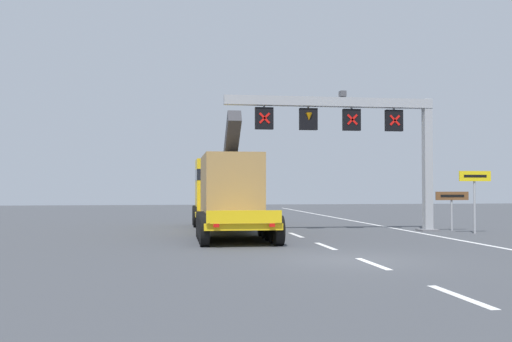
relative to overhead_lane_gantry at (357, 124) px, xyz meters
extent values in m
plane|color=#424449|center=(-3.61, -10.81, -5.15)|extent=(112.00, 112.00, 0.00)
cube|color=silver|center=(-3.36, -16.81, -5.15)|extent=(0.20, 2.60, 0.01)
cube|color=silver|center=(-3.36, -11.75, -5.15)|extent=(0.20, 2.60, 0.01)
cube|color=silver|center=(-3.36, -6.69, -5.15)|extent=(0.20, 2.60, 0.01)
cube|color=silver|center=(-3.36, -1.63, -5.15)|extent=(0.20, 2.60, 0.01)
cube|color=silver|center=(-3.36, 3.43, -5.15)|extent=(0.20, 2.60, 0.01)
cube|color=silver|center=(-3.36, 8.48, -5.15)|extent=(0.20, 2.60, 0.01)
cube|color=silver|center=(-3.36, 13.54, -5.15)|extent=(0.20, 2.60, 0.01)
cube|color=silver|center=(-3.36, 18.60, -5.15)|extent=(0.20, 2.60, 0.01)
cube|color=silver|center=(-3.36, 23.66, -5.15)|extent=(0.20, 2.60, 0.01)
cube|color=silver|center=(2.59, 1.19, -5.15)|extent=(0.20, 63.00, 0.01)
cube|color=#9EA0A5|center=(3.55, 0.00, -1.93)|extent=(0.40, 0.40, 6.46)
cube|color=slate|center=(3.55, 0.00, -5.11)|extent=(0.90, 0.90, 0.08)
cube|color=#9EA0A5|center=(-1.34, 0.00, 1.05)|extent=(10.19, 0.44, 0.44)
cube|color=#4C4C51|center=(-0.72, 0.00, 1.45)|extent=(0.28, 0.40, 0.28)
cube|color=black|center=(1.86, 0.00, 0.21)|extent=(0.86, 0.24, 1.04)
cube|color=#9EA0A5|center=(1.86, 0.00, 0.78)|extent=(0.08, 0.08, 0.16)
cube|color=red|center=(1.86, -0.13, 0.21)|extent=(0.53, 0.02, 0.53)
cube|color=red|center=(1.86, -0.13, 0.21)|extent=(0.53, 0.02, 0.53)
cube|color=black|center=(-0.27, 0.00, 0.21)|extent=(0.86, 0.24, 1.04)
cube|color=#9EA0A5|center=(-0.27, 0.00, 0.78)|extent=(0.08, 0.08, 0.16)
cube|color=red|center=(-0.27, -0.13, 0.21)|extent=(0.53, 0.02, 0.53)
cube|color=red|center=(-0.27, -0.13, 0.21)|extent=(0.53, 0.02, 0.53)
cube|color=black|center=(-2.40, 0.00, 0.21)|extent=(0.86, 0.24, 1.04)
cube|color=#9EA0A5|center=(-2.40, 0.00, 0.78)|extent=(0.08, 0.08, 0.16)
cone|color=orange|center=(-2.40, -0.13, 0.32)|extent=(0.31, 0.31, 0.36)
cube|color=black|center=(-4.53, 0.00, 0.21)|extent=(0.86, 0.24, 1.04)
cube|color=#9EA0A5|center=(-4.53, 0.00, 0.78)|extent=(0.08, 0.08, 0.16)
cube|color=red|center=(-4.53, -0.13, 0.21)|extent=(0.53, 0.02, 0.53)
cube|color=red|center=(-4.53, -0.13, 0.21)|extent=(0.53, 0.02, 0.53)
cube|color=yellow|center=(-6.28, -1.68, -4.42)|extent=(2.95, 10.44, 0.24)
cube|color=yellow|center=(-6.35, -6.96, -4.05)|extent=(2.66, 0.12, 0.44)
cylinder|color=black|center=(-7.69, -6.16, -4.60)|extent=(0.34, 1.10, 1.10)
cylinder|color=black|center=(-4.99, -6.20, -4.60)|extent=(0.34, 1.10, 1.10)
cylinder|color=black|center=(-7.68, -5.11, -4.60)|extent=(0.34, 1.10, 1.10)
cylinder|color=black|center=(-4.98, -5.15, -4.60)|extent=(0.34, 1.10, 1.10)
cylinder|color=black|center=(-7.66, -4.06, -4.60)|extent=(0.34, 1.10, 1.10)
cylinder|color=black|center=(-4.96, -4.10, -4.60)|extent=(0.34, 1.10, 1.10)
cylinder|color=black|center=(-7.65, -3.01, -4.60)|extent=(0.34, 1.10, 1.10)
cylinder|color=black|center=(-4.95, -3.05, -4.60)|extent=(0.34, 1.10, 1.10)
cylinder|color=black|center=(-7.63, -1.96, -4.60)|extent=(0.34, 1.10, 1.10)
cylinder|color=black|center=(-4.93, -2.00, -4.60)|extent=(0.34, 1.10, 1.10)
cube|color=gold|center=(-6.17, 5.42, -3.05)|extent=(2.62, 3.24, 3.10)
cube|color=black|center=(-6.17, 5.42, -2.36)|extent=(2.65, 3.26, 0.60)
cylinder|color=black|center=(-7.45, 6.32, -4.60)|extent=(0.36, 1.10, 1.10)
cylinder|color=black|center=(-4.87, 6.28, -4.60)|extent=(0.36, 1.10, 1.10)
cylinder|color=black|center=(-7.48, 4.32, -4.60)|extent=(0.36, 1.10, 1.10)
cylinder|color=black|center=(-4.90, 4.28, -4.60)|extent=(0.36, 1.10, 1.10)
cube|color=#9E7A47|center=(-6.27, -1.28, -2.95)|extent=(2.46, 5.75, 2.70)
cube|color=#2D2D33|center=(-6.28, -2.14, -1.00)|extent=(0.60, 2.95, 2.29)
cube|color=red|center=(-7.33, -6.98, -4.35)|extent=(0.20, 0.06, 0.12)
cube|color=red|center=(-5.37, -7.01, -4.35)|extent=(0.20, 0.06, 0.12)
cylinder|color=#9EA0A5|center=(5.00, -1.85, -3.71)|extent=(0.10, 0.10, 2.88)
cube|color=yellow|center=(5.00, -1.91, -2.51)|extent=(1.54, 0.06, 0.47)
cube|color=black|center=(5.00, -1.94, -2.51)|extent=(1.11, 0.01, 0.12)
cylinder|color=#9EA0A5|center=(4.83, 0.08, -4.20)|extent=(0.10, 0.10, 1.91)
cube|color=brown|center=(4.83, 0.02, -3.45)|extent=(1.70, 0.06, 0.41)
cube|color=black|center=(4.83, -0.02, -3.45)|extent=(1.22, 0.01, 0.12)
camera|label=1|loc=(-9.00, -27.89, -3.02)|focal=42.31mm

